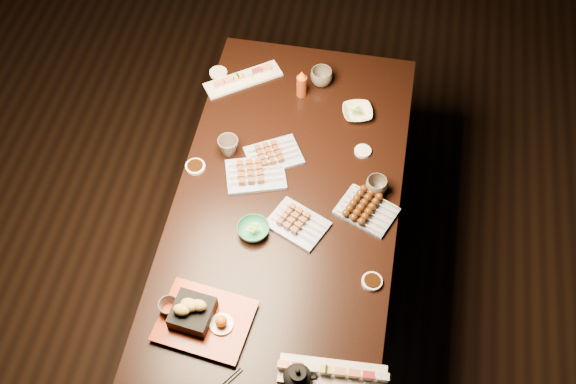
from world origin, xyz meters
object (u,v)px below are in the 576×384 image
object	(u,v)px
teacup_mid_right	(377,186)
teapot	(298,376)
yakitori_plate_right	(298,221)
condiment_bottle	(302,83)
yakitori_plate_left	(274,152)
edamame_bowl_cream	(357,113)
sushi_platter_far	(243,77)
yakitori_plate_center	(256,171)
sushi_platter_near	(333,372)
tempura_tray	(204,316)
edamame_bowl_green	(253,230)
teacup_far_left	(228,146)
dining_table	(286,252)
teacup_near_left	(169,308)
teacup_far_right	(321,77)

from	to	relation	value
teacup_mid_right	teapot	bearing A→B (deg)	-101.77
yakitori_plate_right	condiment_bottle	world-z (taller)	condiment_bottle
yakitori_plate_left	edamame_bowl_cream	xyz separation A→B (m)	(0.32, 0.29, -0.01)
edamame_bowl_cream	teapot	bearing A→B (deg)	-92.36
yakitori_plate_right	condiment_bottle	xyz separation A→B (m)	(-0.10, 0.69, 0.04)
sushi_platter_far	yakitori_plate_center	distance (m)	0.54
sushi_platter_near	teapot	bearing A→B (deg)	-161.41
yakitori_plate_center	tempura_tray	world-z (taller)	tempura_tray
sushi_platter_near	teacup_mid_right	world-z (taller)	teacup_mid_right
yakitori_plate_left	edamame_bowl_green	xyz separation A→B (m)	(-0.01, -0.38, -0.01)
yakitori_plate_center	teacup_mid_right	bearing A→B (deg)	-16.10
tempura_tray	teapot	bearing A→B (deg)	-15.90
sushi_platter_far	teacup_far_left	xyz separation A→B (m)	(0.03, -0.42, 0.02)
dining_table	yakitori_plate_left	xyz separation A→B (m)	(-0.09, 0.23, 0.40)
yakitori_plate_right	teacup_far_left	distance (m)	0.46
sushi_platter_far	teacup_far_left	world-z (taller)	teacup_far_left
sushi_platter_near	edamame_bowl_cream	world-z (taller)	sushi_platter_near
yakitori_plate_left	sushi_platter_far	bearing A→B (deg)	88.70
tempura_tray	condiment_bottle	xyz separation A→B (m)	(0.15, 1.16, 0.01)
dining_table	sushi_platter_far	world-z (taller)	sushi_platter_far
sushi_platter_far	yakitori_plate_left	distance (m)	0.46
tempura_tray	teacup_near_left	size ratio (longest dim) A/B	4.29
condiment_bottle	edamame_bowl_cream	bearing A→B (deg)	-16.41
yakitori_plate_right	teacup_mid_right	distance (m)	0.36
dining_table	sushi_platter_far	bearing A→B (deg)	111.16
edamame_bowl_cream	teacup_near_left	world-z (taller)	teacup_near_left
teacup_mid_right	teacup_far_right	distance (m)	0.63
yakitori_plate_center	condiment_bottle	size ratio (longest dim) A/B	1.67
edamame_bowl_cream	condiment_bottle	size ratio (longest dim) A/B	0.91
edamame_bowl_green	tempura_tray	xyz separation A→B (m)	(-0.09, -0.41, 0.04)
edamame_bowl_cream	teacup_far_left	size ratio (longest dim) A/B	1.48
edamame_bowl_green	edamame_bowl_cream	world-z (taller)	edamame_bowl_green
yakitori_plate_center	dining_table	bearing A→B (deg)	-56.85
yakitori_plate_right	teacup_far_left	bearing A→B (deg)	163.40
sushi_platter_near	teacup_far_right	xyz separation A→B (m)	(-0.25, 1.35, 0.02)
sushi_platter_far	yakitori_plate_center	world-z (taller)	yakitori_plate_center
tempura_tray	condiment_bottle	bearing A→B (deg)	89.63
yakitori_plate_left	teapot	world-z (taller)	teapot
yakitori_plate_right	teacup_far_left	world-z (taller)	teacup_far_left
sushi_platter_near	teacup_far_right	distance (m)	1.38
dining_table	yakitori_plate_center	world-z (taller)	yakitori_plate_center
yakitori_plate_center	edamame_bowl_green	bearing A→B (deg)	-97.70
teacup_near_left	dining_table	bearing A→B (deg)	58.81
yakitori_plate_left	yakitori_plate_right	bearing A→B (deg)	-93.62
dining_table	edamame_bowl_green	size ratio (longest dim) A/B	14.33
tempura_tray	teacup_far_right	xyz separation A→B (m)	(0.23, 1.24, -0.02)
yakitori_plate_right	teapot	bearing A→B (deg)	-55.43
teacup_far_right	condiment_bottle	world-z (taller)	condiment_bottle
sushi_platter_near	teapot	distance (m)	0.13
sushi_platter_far	yakitori_plate_right	distance (m)	0.82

